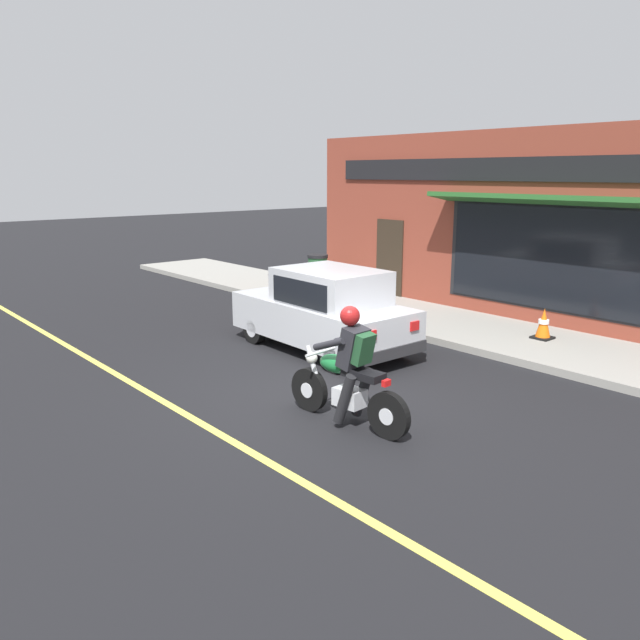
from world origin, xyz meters
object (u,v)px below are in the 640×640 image
(traffic_cone, at_px, (544,324))
(trash_bin, at_px, (318,272))
(motorcycle_with_rider, at_px, (348,376))
(car_hatchback, at_px, (324,311))

(traffic_cone, distance_m, trash_bin, 6.72)
(traffic_cone, bearing_deg, trash_bin, 89.98)
(motorcycle_with_rider, height_order, traffic_cone, motorcycle_with_rider)
(trash_bin, bearing_deg, car_hatchback, -129.32)
(motorcycle_with_rider, bearing_deg, traffic_cone, 3.74)
(car_hatchback, xyz_separation_m, traffic_cone, (3.43, -2.52, -0.33))
(car_hatchback, distance_m, trash_bin, 5.42)
(car_hatchback, height_order, traffic_cone, car_hatchback)
(car_hatchback, bearing_deg, trash_bin, 50.68)
(motorcycle_with_rider, xyz_separation_m, traffic_cone, (5.53, 0.36, -0.25))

